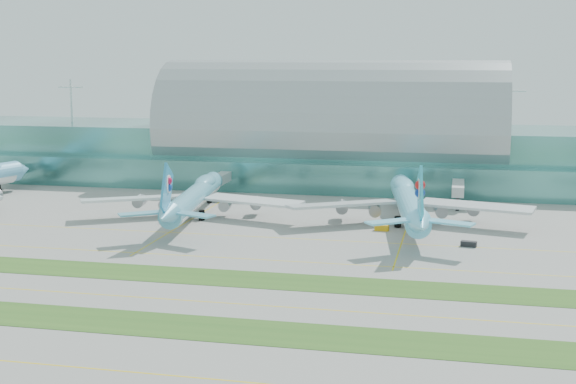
# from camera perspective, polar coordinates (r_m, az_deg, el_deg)

# --- Properties ---
(ground) EXTENTS (700.00, 700.00, 0.00)m
(ground) POSITION_cam_1_polar(r_m,az_deg,el_deg) (162.04, -4.15, -6.34)
(ground) COLOR gray
(ground) RESTS_ON ground
(terminal) EXTENTS (340.00, 69.10, 36.00)m
(terminal) POSITION_cam_1_polar(r_m,az_deg,el_deg) (283.28, 3.17, 3.50)
(terminal) COLOR #3D7A75
(terminal) RESTS_ON ground
(grass_strip_near) EXTENTS (420.00, 12.00, 0.08)m
(grass_strip_near) POSITION_cam_1_polar(r_m,az_deg,el_deg) (136.65, -7.49, -9.46)
(grass_strip_near) COLOR #2D591E
(grass_strip_near) RESTS_ON ground
(grass_strip_far) EXTENTS (420.00, 12.00, 0.08)m
(grass_strip_far) POSITION_cam_1_polar(r_m,az_deg,el_deg) (163.88, -3.95, -6.14)
(grass_strip_far) COLOR #2D591E
(grass_strip_far) RESTS_ON ground
(taxiline_a) EXTENTS (420.00, 0.35, 0.01)m
(taxiline_a) POSITION_cam_1_polar(r_m,az_deg,el_deg) (119.26, -10.79, -12.49)
(taxiline_a) COLOR yellow
(taxiline_a) RESTS_ON ground
(taxiline_b) EXTENTS (420.00, 0.35, 0.01)m
(taxiline_b) POSITION_cam_1_polar(r_m,az_deg,el_deg) (149.24, -5.67, -7.78)
(taxiline_b) COLOR yellow
(taxiline_b) RESTS_ON ground
(taxiline_c) EXTENTS (420.00, 0.35, 0.01)m
(taxiline_c) POSITION_cam_1_polar(r_m,az_deg,el_deg) (178.77, -2.52, -4.80)
(taxiline_c) COLOR yellow
(taxiline_c) RESTS_ON ground
(taxiline_d) EXTENTS (420.00, 0.35, 0.01)m
(taxiline_d) POSITION_cam_1_polar(r_m,az_deg,el_deg) (199.51, -0.91, -3.26)
(taxiline_d) COLOR yellow
(taxiline_d) RESTS_ON ground
(airliner_b) EXTENTS (62.34, 71.23, 19.61)m
(airliner_b) POSITION_cam_1_polar(r_m,az_deg,el_deg) (225.04, -6.68, -0.27)
(airliner_b) COLOR #5BACC8
(airliner_b) RESTS_ON ground
(airliner_c) EXTENTS (64.82, 74.19, 20.45)m
(airliner_c) POSITION_cam_1_polar(r_m,az_deg,el_deg) (216.48, 8.55, -0.63)
(airliner_c) COLOR #72D7FA
(airliner_c) RESTS_ON ground
(gse_c) EXTENTS (4.34, 2.84, 1.72)m
(gse_c) POSITION_cam_1_polar(r_m,az_deg,el_deg) (218.88, -8.37, -1.97)
(gse_c) COLOR black
(gse_c) RESTS_ON ground
(gse_d) EXTENTS (2.83, 1.54, 1.33)m
(gse_d) POSITION_cam_1_polar(r_m,az_deg,el_deg) (221.02, -8.05, -1.90)
(gse_d) COLOR black
(gse_d) RESTS_ON ground
(gse_e) EXTENTS (3.70, 2.17, 1.50)m
(gse_e) POSITION_cam_1_polar(r_m,az_deg,el_deg) (208.57, 6.68, -2.54)
(gse_e) COLOR #D6970C
(gse_e) RESTS_ON ground
(gse_f) EXTENTS (3.90, 2.22, 1.31)m
(gse_f) POSITION_cam_1_polar(r_m,az_deg,el_deg) (194.80, 12.73, -3.62)
(gse_f) COLOR black
(gse_f) RESTS_ON ground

